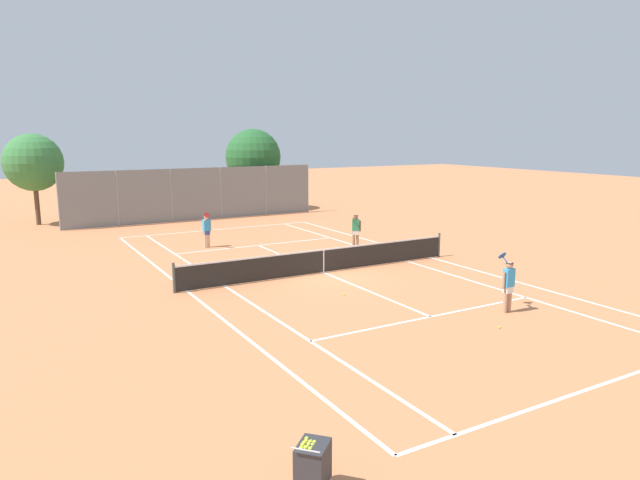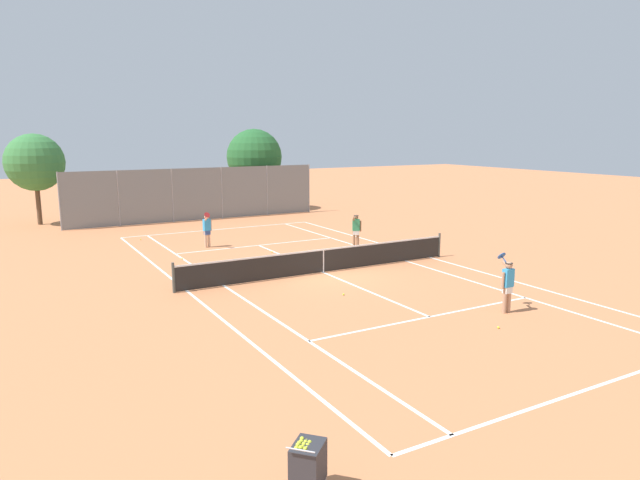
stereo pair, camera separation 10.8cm
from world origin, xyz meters
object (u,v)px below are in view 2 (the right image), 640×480
object	(u,v)px
loose_tennis_ball_3	(272,252)
ball_cart	(308,464)
player_far_left	(207,228)
loose_tennis_ball_2	(498,327)
player_near_side	(507,283)
loose_tennis_ball_0	(141,239)
tree_behind_left	(35,164)
player_far_right	(356,229)
loose_tennis_ball_4	(344,294)
tennis_net	(323,260)
loose_tennis_ball_1	(182,259)
tree_behind_right	(254,158)

from	to	relation	value
loose_tennis_ball_3	ball_cart	bearing A→B (deg)	-113.09
player_far_left	loose_tennis_ball_2	bearing A→B (deg)	-77.71
player_near_side	loose_tennis_ball_0	distance (m)	19.31
player_far_left	tree_behind_left	world-z (taller)	tree_behind_left
ball_cart	loose_tennis_ball_3	world-z (taller)	ball_cart
player_far_right	loose_tennis_ball_4	world-z (taller)	player_far_right
tennis_net	loose_tennis_ball_4	distance (m)	3.34
tennis_net	player_far_right	xyz separation A→B (m)	(3.89, 3.62, 0.40)
tennis_net	loose_tennis_ball_0	distance (m)	11.75
loose_tennis_ball_1	tree_behind_right	distance (m)	16.82
player_far_left	loose_tennis_ball_1	xyz separation A→B (m)	(-1.85, -2.05, -0.89)
tennis_net	player_far_right	world-z (taller)	player_far_right
loose_tennis_ball_1	loose_tennis_ball_2	size ratio (longest dim) A/B	1.00
player_near_side	player_far_right	xyz separation A→B (m)	(1.57, 10.83, -0.02)
tennis_net	loose_tennis_ball_0	size ratio (longest dim) A/B	181.82
player_near_side	tree_behind_left	size ratio (longest dim) A/B	0.33
ball_cart	tree_behind_left	world-z (taller)	tree_behind_left
player_far_left	loose_tennis_ball_2	world-z (taller)	player_far_left
tree_behind_left	loose_tennis_ball_3	bearing A→B (deg)	-58.93
player_far_right	loose_tennis_ball_3	distance (m)	4.23
loose_tennis_ball_0	loose_tennis_ball_3	distance (m)	7.74
loose_tennis_ball_4	tree_behind_left	distance (m)	23.77
tennis_net	tree_behind_left	size ratio (longest dim) A/B	2.21
player_far_right	tree_behind_left	bearing A→B (deg)	129.71
player_far_left	loose_tennis_ball_2	xyz separation A→B (m)	(3.34, -15.34, -0.89)
loose_tennis_ball_4	tennis_net	bearing A→B (deg)	72.09
ball_cart	loose_tennis_ball_4	distance (m)	10.96
loose_tennis_ball_4	player_far_right	bearing A→B (deg)	54.02
tennis_net	tree_behind_right	xyz separation A→B (m)	(5.07, 18.67, 3.20)
loose_tennis_ball_2	tree_behind_left	distance (m)	29.13
loose_tennis_ball_3	tree_behind_left	bearing A→B (deg)	121.07
player_far_left	loose_tennis_ball_3	distance (m)	3.56
ball_cart	tree_behind_left	bearing A→B (deg)	92.98
loose_tennis_ball_4	tree_behind_right	bearing A→B (deg)	74.41
loose_tennis_ball_3	tree_behind_left	distance (m)	17.29
ball_cart	loose_tennis_ball_3	size ratio (longest dim) A/B	14.58
tennis_net	tree_behind_left	world-z (taller)	tree_behind_left
tennis_net	loose_tennis_ball_1	size ratio (longest dim) A/B	181.82
player_far_left	loose_tennis_ball_3	xyz separation A→B (m)	(2.19, -2.66, -0.89)
tree_behind_left	player_far_right	bearing A→B (deg)	-50.29
loose_tennis_ball_1	player_far_left	bearing A→B (deg)	47.96
player_far_left	tree_behind_left	distance (m)	13.78
tree_behind_left	loose_tennis_ball_2	bearing A→B (deg)	-70.01
tennis_net	player_far_left	world-z (taller)	player_far_left
loose_tennis_ball_0	tennis_net	bearing A→B (deg)	-66.22
tree_behind_left	ball_cart	bearing A→B (deg)	-87.02
loose_tennis_ball_3	tree_behind_right	bearing A→B (deg)	69.77
tennis_net	loose_tennis_ball_4	size ratio (longest dim) A/B	181.82
loose_tennis_ball_3	loose_tennis_ball_4	xyz separation A→B (m)	(-0.87, -7.66, 0.00)
player_far_right	player_near_side	bearing A→B (deg)	-98.23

